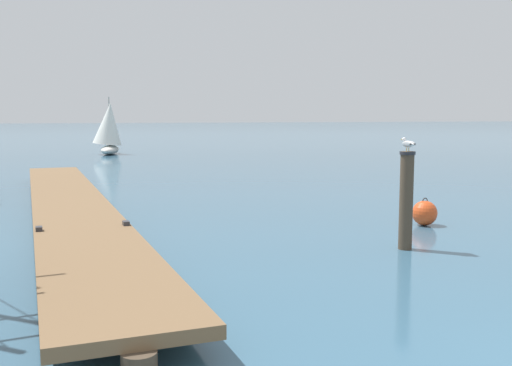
{
  "coord_description": "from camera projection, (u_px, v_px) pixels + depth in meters",
  "views": [
    {
      "loc": [
        -5.41,
        -2.7,
        2.59
      ],
      "look_at": [
        -1.98,
        7.09,
        1.4
      ],
      "focal_mm": 41.69,
      "sensor_mm": 36.0,
      "label": 1
    }
  ],
  "objects": [
    {
      "name": "mooring_piling",
      "position": [
        406.0,
        199.0,
        11.42
      ],
      "size": [
        0.3,
        0.3,
        1.9
      ],
      "color": "#4C3D2D",
      "rests_on": "ground"
    },
    {
      "name": "perched_seagull",
      "position": [
        408.0,
        144.0,
        11.29
      ],
      "size": [
        0.16,
        0.38,
        0.27
      ],
      "color": "gold",
      "rests_on": "mooring_piling"
    },
    {
      "name": "mooring_buoy",
      "position": [
        425.0,
        213.0,
        13.98
      ],
      "size": [
        0.59,
        0.59,
        0.66
      ],
      "color": "#E04C1E",
      "rests_on": "ground"
    },
    {
      "name": "floating_dock",
      "position": [
        70.0,
        204.0,
        15.02
      ],
      "size": [
        2.4,
        20.3,
        0.53
      ],
      "color": "brown",
      "rests_on": "ground"
    },
    {
      "name": "distant_sailboat",
      "position": [
        109.0,
        129.0,
        39.27
      ],
      "size": [
        2.52,
        3.91,
        3.79
      ],
      "color": "silver",
      "rests_on": "ground"
    }
  ]
}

